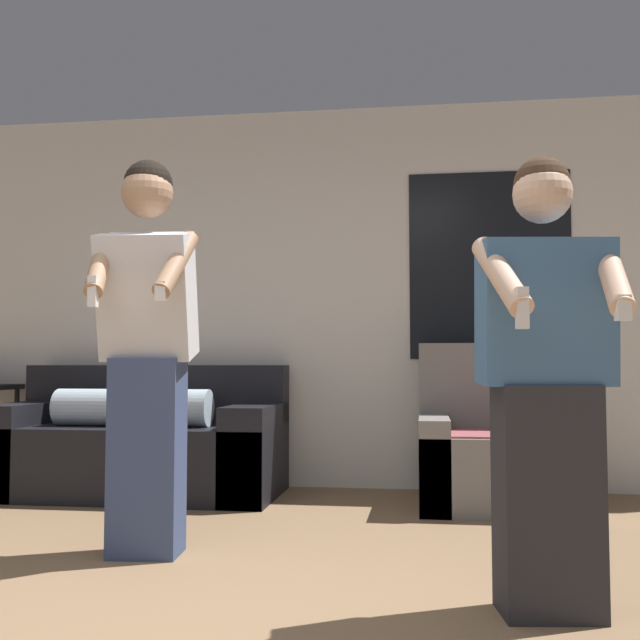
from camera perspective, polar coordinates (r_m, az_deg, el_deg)
wall_back at (r=5.37m, az=-0.85°, el=1.85°), size 6.73×0.07×2.70m
couch at (r=5.18m, az=-13.51°, el=-9.32°), size 1.86×0.88×0.86m
armchair at (r=4.79m, az=12.94°, el=-9.84°), size 0.88×0.90×1.00m
person_left at (r=3.48m, az=-13.04°, el=-2.17°), size 0.48×0.53×1.79m
person_right at (r=2.72m, az=16.82°, el=-4.59°), size 0.51×0.51×1.59m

